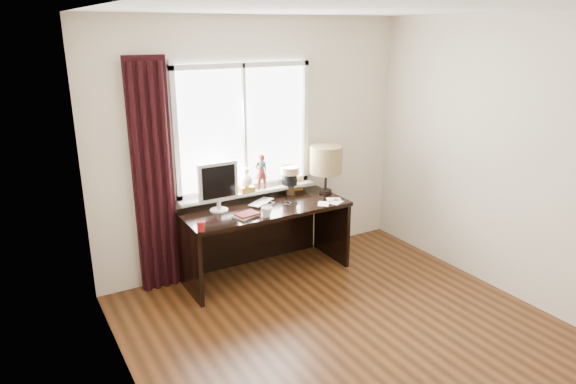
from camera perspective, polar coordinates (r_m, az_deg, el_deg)
floor at (r=4.37m, az=9.23°, el=-16.95°), size 3.50×4.00×0.00m
ceiling at (r=3.61m, az=11.38°, el=19.43°), size 3.50×4.00×0.00m
wall_back at (r=5.41m, az=-3.55°, el=5.22°), size 3.50×0.00×2.60m
wall_left at (r=3.03m, az=-16.23°, el=-5.82°), size 0.00×4.00×2.60m
wall_right at (r=5.07m, az=25.56°, el=2.62°), size 0.00×4.00×2.60m
laptop at (r=5.27m, az=-3.00°, el=-1.18°), size 0.37×0.34×0.02m
mug at (r=4.90m, az=-2.39°, el=-2.20°), size 0.13×0.12×0.10m
red_cup at (r=4.63m, az=-9.67°, el=-3.78°), size 0.07×0.07×0.09m
window at (r=5.31m, az=-4.57°, el=5.00°), size 1.52×0.23×1.40m
curtain at (r=4.98m, az=-14.72°, el=1.35°), size 0.38×0.09×2.25m
desk at (r=5.37m, az=-3.02°, el=-3.75°), size 1.70×0.70×0.75m
monitor at (r=5.03m, az=-7.78°, el=0.90°), size 0.40×0.18×0.49m
notebook_stack at (r=4.93m, az=-4.67°, el=-2.54°), size 0.26×0.23×0.03m
brush_holder at (r=5.55m, az=0.22°, el=0.37°), size 0.09×0.09×0.25m
icon_frame at (r=5.69m, az=1.17°, el=0.84°), size 0.10×0.04×0.13m
table_lamp at (r=5.55m, az=4.26°, el=3.53°), size 0.35×0.35×0.52m
loose_papers at (r=5.34m, az=4.81°, el=-1.08°), size 0.36×0.25×0.00m
desk_cables at (r=5.27m, az=-0.40°, el=-1.25°), size 0.34×0.27×0.01m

